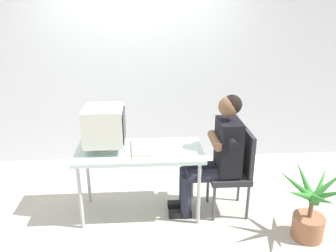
{
  "coord_description": "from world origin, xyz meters",
  "views": [
    {
      "loc": [
        0.08,
        -3.17,
        2.14
      ],
      "look_at": [
        0.29,
        0.0,
        0.97
      ],
      "focal_mm": 36.6,
      "sensor_mm": 36.0,
      "label": 1
    }
  ],
  "objects": [
    {
      "name": "ground_plane",
      "position": [
        0.0,
        0.0,
        0.0
      ],
      "size": [
        12.0,
        12.0,
        0.0
      ],
      "primitive_type": "plane",
      "color": "#B2ADA3"
    },
    {
      "name": "wall_back",
      "position": [
        0.3,
        1.4,
        1.5
      ],
      "size": [
        8.0,
        0.1,
        3.0
      ],
      "primitive_type": "cube",
      "color": "silver",
      "rests_on": "ground_plane"
    },
    {
      "name": "desk",
      "position": [
        0.0,
        0.0,
        0.67
      ],
      "size": [
        1.28,
        0.61,
        0.72
      ],
      "color": "#B7B7BC",
      "rests_on": "ground_plane"
    },
    {
      "name": "crt_monitor",
      "position": [
        -0.34,
        0.03,
        0.98
      ],
      "size": [
        0.39,
        0.39,
        0.44
      ],
      "color": "silver",
      "rests_on": "desk"
    },
    {
      "name": "keyboard",
      "position": [
        0.01,
        0.03,
        0.74
      ],
      "size": [
        0.2,
        0.42,
        0.03
      ],
      "color": "beige",
      "rests_on": "desk"
    },
    {
      "name": "office_chair",
      "position": [
        0.99,
        -0.03,
        0.5
      ],
      "size": [
        0.41,
        0.41,
        0.9
      ],
      "color": "#4C4C51",
      "rests_on": "ground_plane"
    },
    {
      "name": "person_seated",
      "position": [
        0.79,
        -0.03,
        0.7
      ],
      "size": [
        0.72,
        0.56,
        1.29
      ],
      "color": "black",
      "rests_on": "ground_plane"
    },
    {
      "name": "potted_plant",
      "position": [
        1.59,
        -0.53,
        0.32
      ],
      "size": [
        0.65,
        0.7,
        0.73
      ],
      "color": "#9E6647",
      "rests_on": "ground_plane"
    }
  ]
}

